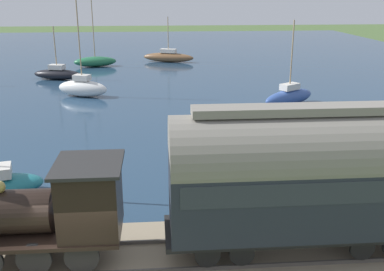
# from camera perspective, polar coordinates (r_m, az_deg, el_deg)

# --- Properties ---
(harbor_water) EXTENTS (80.00, 80.00, 0.01)m
(harbor_water) POSITION_cam_1_polar(r_m,az_deg,el_deg) (55.24, -7.02, 9.35)
(harbor_water) COLOR navy
(harbor_water) RESTS_ON ground
(rail_embankment) EXTENTS (4.43, 56.00, 0.48)m
(rail_embankment) POSITION_cam_1_polar(r_m,az_deg,el_deg) (14.67, -13.28, -15.72)
(rail_embankment) COLOR gray
(rail_embankment) RESTS_ON ground
(steam_locomotive) EXTENTS (2.20, 5.43, 3.46)m
(steam_locomotive) POSITION_cam_1_polar(r_m,az_deg,el_deg) (13.87, -17.67, -8.76)
(steam_locomotive) COLOR black
(steam_locomotive) RESTS_ON rail_embankment
(passenger_coach) EXTENTS (2.40, 8.09, 4.61)m
(passenger_coach) POSITION_cam_1_polar(r_m,az_deg,el_deg) (13.79, 13.52, -4.70)
(passenger_coach) COLOR black
(passenger_coach) RESTS_ON rail_embankment
(sailboat_blue) EXTENTS (3.73, 4.77, 6.19)m
(sailboat_blue) POSITION_cam_1_polar(r_m,az_deg,el_deg) (34.14, 12.23, 4.86)
(sailboat_blue) COLOR #335199
(sailboat_blue) RESTS_ON harbor_water
(sailboat_brown) EXTENTS (3.25, 6.28, 5.24)m
(sailboat_brown) POSITION_cam_1_polar(r_m,az_deg,el_deg) (54.19, -3.01, 9.95)
(sailboat_brown) COLOR brown
(sailboat_brown) RESTS_ON harbor_water
(sailboat_green) EXTENTS (2.53, 4.87, 7.61)m
(sailboat_green) POSITION_cam_1_polar(r_m,az_deg,el_deg) (51.89, -12.19, 9.19)
(sailboat_green) COLOR #236B42
(sailboat_green) RESTS_ON harbor_water
(sailboat_white) EXTENTS (2.76, 4.43, 8.80)m
(sailboat_white) POSITION_cam_1_polar(r_m,az_deg,el_deg) (37.25, -13.73, 5.97)
(sailboat_white) COLOR white
(sailboat_white) RESTS_ON harbor_water
(sailboat_black) EXTENTS (2.60, 4.92, 4.98)m
(sailboat_black) POSITION_cam_1_polar(r_m,az_deg,el_deg) (45.22, -16.72, 7.53)
(sailboat_black) COLOR black
(sailboat_black) RESTS_ON harbor_water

